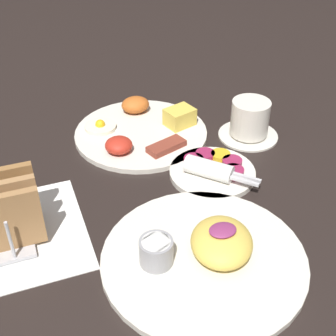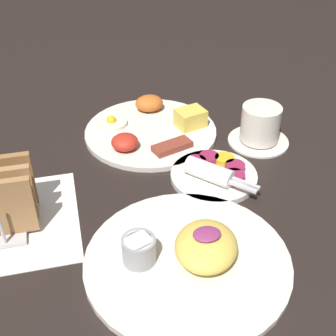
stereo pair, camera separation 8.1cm
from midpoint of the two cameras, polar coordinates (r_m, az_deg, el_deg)
The scene contains 7 objects.
ground_plane at distance 0.78m, azimuth -6.69°, elevation -4.85°, with size 3.00×3.00×0.00m, color black.
napkin_flat at distance 0.77m, azimuth -21.38°, elevation -7.84°, with size 0.22×0.22×0.00m.
plate_breakfast at distance 0.95m, azimuth -5.70°, elevation 4.57°, with size 0.27×0.27×0.05m.
plate_condiments at distance 0.83m, azimuth 2.74°, elevation -0.29°, with size 0.15×0.16×0.04m.
plate_foreground at distance 0.68m, azimuth 1.09°, elevation -10.54°, with size 0.30×0.30×0.06m.
toast_rack at distance 0.74m, azimuth -22.21°, elevation -5.03°, with size 0.10×0.12×0.10m.
coffee_cup at distance 0.94m, azimuth 7.50°, elevation 5.64°, with size 0.12×0.12×0.08m.
Camera 1 is at (-0.16, -0.57, 0.51)m, focal length 50.00 mm.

